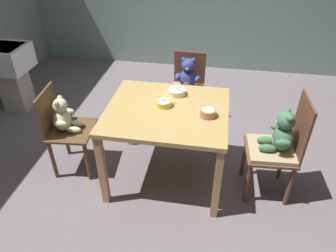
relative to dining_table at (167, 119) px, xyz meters
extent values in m
cube|color=slate|center=(0.00, 0.00, -0.67)|extent=(5.20, 5.20, 0.04)
cube|color=#AE8B4D|center=(0.00, 0.00, 0.08)|extent=(1.01, 0.90, 0.04)
cube|color=tan|center=(-0.46, -0.41, -0.29)|extent=(0.06, 0.06, 0.70)
cube|color=#B37F4F|center=(0.46, -0.41, -0.29)|extent=(0.06, 0.06, 0.70)
cube|color=#AB8153|center=(-0.46, 0.41, -0.29)|extent=(0.06, 0.06, 0.70)
cube|color=tan|center=(0.46, 0.41, -0.29)|extent=(0.06, 0.06, 0.70)
cube|color=brown|center=(0.88, -0.03, -0.21)|extent=(0.43, 0.42, 0.02)
cube|color=brown|center=(1.07, -0.02, 0.05)|extent=(0.04, 0.36, 0.50)
cylinder|color=brown|center=(0.70, 0.12, -0.44)|extent=(0.04, 0.04, 0.42)
cylinder|color=brown|center=(0.72, -0.21, -0.44)|extent=(0.04, 0.04, 0.42)
cylinder|color=brown|center=(1.04, 0.15, -0.44)|extent=(0.04, 0.04, 0.42)
cylinder|color=brown|center=(1.06, -0.19, -0.44)|extent=(0.04, 0.04, 0.42)
cube|color=tan|center=(0.88, -0.03, -0.19)|extent=(0.39, 0.38, 0.04)
ellipsoid|color=#42704D|center=(0.95, -0.03, -0.06)|extent=(0.18, 0.20, 0.22)
ellipsoid|color=beige|center=(0.90, -0.03, -0.07)|extent=(0.06, 0.11, 0.13)
sphere|color=#42704D|center=(0.94, -0.03, 0.11)|extent=(0.15, 0.15, 0.15)
ellipsoid|color=beige|center=(0.89, -0.03, 0.10)|extent=(0.05, 0.06, 0.04)
sphere|color=#42704D|center=(0.95, 0.02, 0.16)|extent=(0.06, 0.06, 0.06)
sphere|color=#42704D|center=(0.96, -0.08, 0.16)|extent=(0.06, 0.06, 0.06)
ellipsoid|color=#42704D|center=(0.92, 0.08, -0.03)|extent=(0.13, 0.07, 0.06)
ellipsoid|color=#42704D|center=(0.94, -0.14, -0.03)|extent=(0.13, 0.07, 0.06)
ellipsoid|color=#42704D|center=(0.83, 0.02, -0.13)|extent=(0.15, 0.08, 0.07)
ellipsoid|color=#42704D|center=(0.84, -0.09, -0.13)|extent=(0.15, 0.08, 0.07)
cube|color=brown|center=(0.07, 0.83, -0.21)|extent=(0.39, 0.41, 0.02)
cube|color=brown|center=(0.08, 1.01, 0.00)|extent=(0.34, 0.03, 0.40)
cylinder|color=brown|center=(-0.09, 0.67, -0.44)|extent=(0.04, 0.04, 0.42)
cylinder|color=brown|center=(0.22, 0.65, -0.44)|extent=(0.04, 0.04, 0.42)
cylinder|color=brown|center=(-0.08, 1.00, -0.44)|extent=(0.04, 0.04, 0.42)
cylinder|color=brown|center=(0.23, 0.99, -0.44)|extent=(0.04, 0.04, 0.42)
cube|color=tan|center=(0.07, 0.83, -0.19)|extent=(0.36, 0.37, 0.04)
ellipsoid|color=#364283|center=(0.07, 0.89, -0.06)|extent=(0.19, 0.17, 0.21)
ellipsoid|color=beige|center=(0.07, 0.84, -0.07)|extent=(0.10, 0.06, 0.13)
sphere|color=#364283|center=(0.07, 0.88, 0.10)|extent=(0.14, 0.14, 0.14)
ellipsoid|color=beige|center=(0.07, 0.83, 0.09)|extent=(0.06, 0.05, 0.04)
sphere|color=#364283|center=(0.02, 0.90, 0.15)|extent=(0.05, 0.05, 0.05)
sphere|color=#364283|center=(0.12, 0.89, 0.15)|extent=(0.05, 0.05, 0.05)
ellipsoid|color=#364283|center=(-0.03, 0.88, -0.03)|extent=(0.06, 0.12, 0.06)
ellipsoid|color=#364283|center=(0.18, 0.87, -0.03)|extent=(0.06, 0.12, 0.06)
ellipsoid|color=#364283|center=(0.02, 0.78, -0.14)|extent=(0.07, 0.14, 0.07)
ellipsoid|color=#364283|center=(0.12, 0.78, -0.14)|extent=(0.07, 0.14, 0.07)
cube|color=brown|center=(-0.88, -0.02, -0.21)|extent=(0.42, 0.44, 0.02)
cube|color=brown|center=(-1.06, -0.04, -0.01)|extent=(0.05, 0.37, 0.38)
cylinder|color=brown|center=(-0.70, -0.18, -0.44)|extent=(0.04, 0.04, 0.42)
cylinder|color=brown|center=(-0.74, 0.16, -0.44)|extent=(0.04, 0.04, 0.42)
cylinder|color=brown|center=(-1.03, -0.21, -0.44)|extent=(0.04, 0.04, 0.42)
cylinder|color=brown|center=(-1.06, 0.13, -0.44)|extent=(0.04, 0.04, 0.42)
ellipsoid|color=beige|center=(-0.95, -0.03, -0.10)|extent=(0.17, 0.19, 0.20)
ellipsoid|color=beige|center=(-0.90, -0.02, -0.11)|extent=(0.06, 0.10, 0.12)
sphere|color=beige|center=(-0.94, -0.03, 0.05)|extent=(0.13, 0.13, 0.13)
ellipsoid|color=beige|center=(-0.89, -0.02, 0.04)|extent=(0.05, 0.05, 0.04)
sphere|color=beige|center=(-0.94, -0.07, 0.10)|extent=(0.05, 0.05, 0.05)
sphere|color=beige|center=(-0.95, 0.02, 0.10)|extent=(0.05, 0.05, 0.05)
ellipsoid|color=beige|center=(-0.92, -0.13, -0.08)|extent=(0.12, 0.07, 0.06)
ellipsoid|color=beige|center=(-0.94, 0.07, -0.08)|extent=(0.12, 0.07, 0.06)
ellipsoid|color=beige|center=(-0.84, -0.07, -0.17)|extent=(0.14, 0.07, 0.06)
ellipsoid|color=beige|center=(-0.85, 0.03, -0.17)|extent=(0.14, 0.07, 0.06)
cylinder|color=yellow|center=(-0.03, 0.04, 0.12)|extent=(0.13, 0.13, 0.05)
cylinder|color=yellow|center=(-0.03, 0.04, 0.10)|extent=(0.07, 0.07, 0.01)
cylinder|color=beige|center=(-0.03, 0.04, 0.14)|extent=(0.11, 0.11, 0.01)
cylinder|color=#BCBCC1|center=(-0.01, 0.06, 0.18)|extent=(0.07, 0.07, 0.07)
ellipsoid|color=#BCBCC1|center=(-0.04, 0.04, 0.14)|extent=(0.04, 0.04, 0.01)
cylinder|color=#B86F50|center=(0.34, -0.05, 0.13)|extent=(0.13, 0.13, 0.06)
cylinder|color=#B86F50|center=(0.34, -0.05, 0.10)|extent=(0.07, 0.07, 0.01)
cylinder|color=beige|center=(0.34, -0.05, 0.15)|extent=(0.11, 0.11, 0.01)
cylinder|color=beige|center=(0.05, 0.26, 0.12)|extent=(0.15, 0.15, 0.05)
cylinder|color=beige|center=(0.05, 0.26, 0.10)|extent=(0.08, 0.08, 0.01)
cylinder|color=beige|center=(0.05, 0.26, 0.14)|extent=(0.13, 0.13, 0.01)
cylinder|color=#BCBCC1|center=(0.07, 0.23, 0.18)|extent=(0.08, 0.08, 0.08)
ellipsoid|color=#BCBCC1|center=(0.04, 0.26, 0.14)|extent=(0.04, 0.04, 0.01)
cube|color=#B7B2A8|center=(-2.05, 0.89, -0.38)|extent=(0.28, 0.27, 0.52)
cube|color=white|center=(-2.05, 0.89, 0.02)|extent=(0.47, 0.45, 0.29)
cube|color=#38383D|center=(-2.05, 0.89, 0.12)|extent=(0.38, 0.36, 0.08)
camera|label=1|loc=(0.38, -2.17, 1.47)|focal=33.56mm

